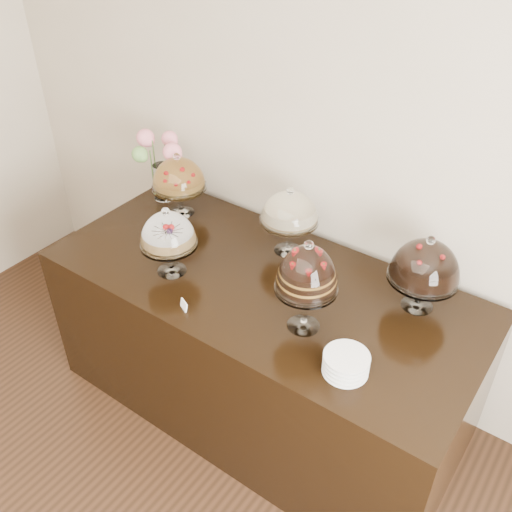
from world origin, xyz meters
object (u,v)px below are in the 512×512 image
Objects in this scene: cake_stand_choco_layer at (307,273)px; cake_stand_cheesecake at (290,210)px; cake_stand_dark_choco at (426,264)px; flower_vase at (160,160)px; display_counter at (261,345)px; cake_stand_fruit_tart at (178,176)px; cake_stand_sugar_sponge at (168,233)px; plate_stack at (346,364)px.

cake_stand_choco_layer is 1.22× the size of cake_stand_cheesecake.
flower_vase reaches higher than cake_stand_dark_choco.
cake_stand_cheesecake is 0.97× the size of cake_stand_dark_choco.
cake_stand_dark_choco is at bearing -1.95° from cake_stand_cheesecake.
cake_stand_cheesecake reaches higher than display_counter.
flower_vase reaches higher than cake_stand_cheesecake.
cake_stand_choco_layer is 1.18× the size of cake_stand_dark_choco.
display_counter is 5.38× the size of flower_vase.
flower_vase is at bearing 162.59° from cake_stand_fruit_tart.
display_counter is 5.92× the size of cake_stand_sugar_sponge.
plate_stack is at bearing -97.55° from cake_stand_dark_choco.
flower_vase is (-0.95, 0.31, 0.70)m from display_counter.
cake_stand_dark_choco reaches higher than plate_stack.
flower_vase is (-0.91, 0.02, 0.01)m from cake_stand_cheesecake.
flower_vase is at bearing 136.16° from cake_stand_sugar_sponge.
cake_stand_sugar_sponge is at bearing -157.16° from cake_stand_dark_choco.
cake_stand_choco_layer reaches higher than cake_stand_fruit_tart.
cake_stand_cheesecake reaches higher than plate_stack.
cake_stand_dark_choco reaches higher than display_counter.
cake_stand_cheesecake is 1.00× the size of cake_stand_fruit_tart.
cake_stand_dark_choco is 1.45m from cake_stand_fruit_tart.
display_counter is at bearing 155.24° from cake_stand_choco_layer.
display_counter is at bearing -82.77° from cake_stand_cheesecake.
cake_stand_cheesecake is (0.38, 0.50, 0.01)m from cake_stand_sugar_sponge.
plate_stack is (1.04, -0.09, -0.18)m from cake_stand_sugar_sponge.
display_counter is 1.05m from cake_stand_fruit_tart.
cake_stand_fruit_tart is 0.93× the size of flower_vase.
cake_stand_fruit_tart is 2.06× the size of plate_stack.
cake_stand_choco_layer is 0.41m from plate_stack.
flower_vase is at bearing 178.52° from cake_stand_dark_choco.
cake_stand_sugar_sponge is 0.74m from flower_vase.
cake_stand_choco_layer reaches higher than plate_stack.
cake_stand_sugar_sponge is 0.56m from cake_stand_fruit_tart.
cake_stand_cheesecake is at bearing 178.05° from cake_stand_dark_choco.
display_counter is 0.76m from cake_stand_cheesecake.
cake_stand_dark_choco reaches higher than cake_stand_cheesecake.
flower_vase reaches higher than plate_stack.
cake_stand_cheesecake is at bearing 129.81° from cake_stand_choco_layer.
cake_stand_sugar_sponge reaches higher than display_counter.
cake_stand_sugar_sponge is 1.06m from plate_stack.
display_counter is 1.22m from flower_vase.
cake_stand_choco_layer is at bearing -130.12° from cake_stand_dark_choco.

